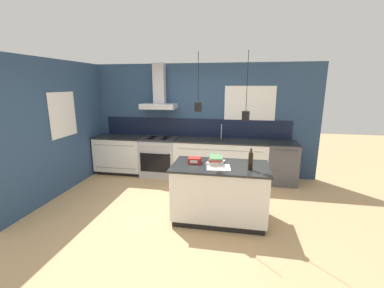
{
  "coord_description": "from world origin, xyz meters",
  "views": [
    {
      "loc": [
        1.02,
        -3.95,
        2.15
      ],
      "look_at": [
        0.18,
        0.63,
        1.05
      ],
      "focal_mm": 24.0,
      "sensor_mm": 36.0,
      "label": 1
    }
  ],
  "objects_px": {
    "dishwasher": "(282,163)",
    "red_supply_box": "(195,160)",
    "oven_range": "(159,157)",
    "bottle_on_island": "(251,161)",
    "book_stack": "(216,160)"
  },
  "relations": [
    {
      "from": "dishwasher",
      "to": "red_supply_box",
      "type": "xyz_separation_m",
      "value": [
        -1.63,
        -1.78,
        0.5
      ]
    },
    {
      "from": "oven_range",
      "to": "bottle_on_island",
      "type": "relative_size",
      "value": 2.81
    },
    {
      "from": "bottle_on_island",
      "to": "book_stack",
      "type": "xyz_separation_m",
      "value": [
        -0.53,
        0.2,
        -0.08
      ]
    },
    {
      "from": "oven_range",
      "to": "red_supply_box",
      "type": "bearing_deg",
      "value": -56.87
    },
    {
      "from": "oven_range",
      "to": "book_stack",
      "type": "relative_size",
      "value": 2.66
    },
    {
      "from": "oven_range",
      "to": "dishwasher",
      "type": "height_order",
      "value": "same"
    },
    {
      "from": "oven_range",
      "to": "dishwasher",
      "type": "relative_size",
      "value": 1.0
    },
    {
      "from": "book_stack",
      "to": "red_supply_box",
      "type": "distance_m",
      "value": 0.33
    },
    {
      "from": "book_stack",
      "to": "red_supply_box",
      "type": "height_order",
      "value": "book_stack"
    },
    {
      "from": "bottle_on_island",
      "to": "red_supply_box",
      "type": "xyz_separation_m",
      "value": [
        -0.86,
        0.18,
        -0.09
      ]
    },
    {
      "from": "bottle_on_island",
      "to": "book_stack",
      "type": "height_order",
      "value": "bottle_on_island"
    },
    {
      "from": "dishwasher",
      "to": "red_supply_box",
      "type": "bearing_deg",
      "value": -132.53
    },
    {
      "from": "bottle_on_island",
      "to": "red_supply_box",
      "type": "bearing_deg",
      "value": 168.47
    },
    {
      "from": "book_stack",
      "to": "oven_range",
      "type": "bearing_deg",
      "value": 130.48
    },
    {
      "from": "book_stack",
      "to": "dishwasher",
      "type": "bearing_deg",
      "value": 53.41
    }
  ]
}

